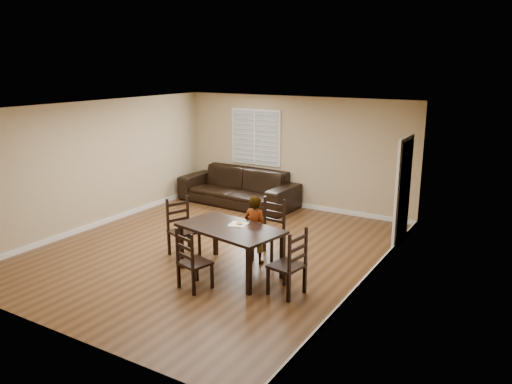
% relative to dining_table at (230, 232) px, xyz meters
% --- Properties ---
extents(ground, '(7.00, 7.00, 0.00)m').
position_rel_dining_table_xyz_m(ground, '(-0.90, 0.72, -0.73)').
color(ground, brown).
rests_on(ground, ground).
extents(room, '(6.04, 7.04, 2.72)m').
position_rel_dining_table_xyz_m(room, '(-0.86, 0.90, 1.08)').
color(room, tan).
rests_on(room, ground).
extents(dining_table, '(1.89, 1.28, 0.81)m').
position_rel_dining_table_xyz_m(dining_table, '(0.00, 0.00, 0.00)').
color(dining_table, black).
rests_on(dining_table, ground).
extents(chair_near, '(0.51, 0.48, 1.07)m').
position_rel_dining_table_xyz_m(chair_near, '(0.19, 1.09, -0.24)').
color(chair_near, black).
rests_on(chair_near, ground).
extents(chair_far, '(0.54, 0.52, 0.99)m').
position_rel_dining_table_xyz_m(chair_far, '(-0.18, -0.90, -0.28)').
color(chair_far, black).
rests_on(chair_far, ground).
extents(chair_left, '(0.60, 0.61, 1.07)m').
position_rel_dining_table_xyz_m(chair_left, '(-1.29, 0.27, -0.24)').
color(chair_left, black).
rests_on(chair_left, ground).
extents(chair_right, '(0.52, 0.55, 1.07)m').
position_rel_dining_table_xyz_m(chair_right, '(1.30, -0.24, -0.24)').
color(chair_right, black).
rests_on(chair_right, ground).
extents(child, '(0.46, 0.31, 1.23)m').
position_rel_dining_table_xyz_m(child, '(0.12, 0.62, -0.11)').
color(child, gray).
rests_on(child, ground).
extents(napkin, '(0.35, 0.35, 0.00)m').
position_rel_dining_table_xyz_m(napkin, '(0.04, 0.19, 0.09)').
color(napkin, beige).
rests_on(napkin, dining_table).
extents(donut, '(0.11, 0.11, 0.04)m').
position_rel_dining_table_xyz_m(donut, '(0.06, 0.19, 0.11)').
color(donut, '#D38C4B').
rests_on(donut, napkin).
extents(sofa, '(3.10, 1.37, 0.89)m').
position_rel_dining_table_xyz_m(sofa, '(-2.20, 3.65, -0.29)').
color(sofa, black).
rests_on(sofa, ground).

